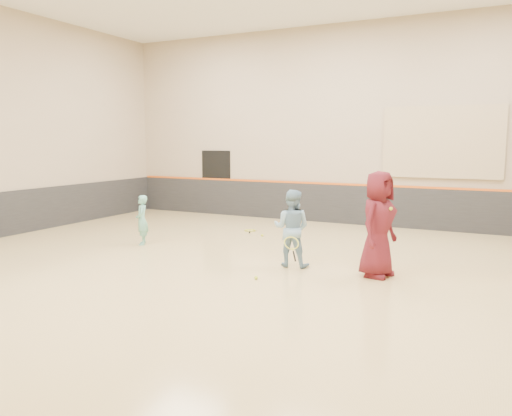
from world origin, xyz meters
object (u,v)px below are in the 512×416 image
at_px(girl, 142,220).
at_px(spare_racket, 250,230).
at_px(young_man, 378,224).
at_px(instructor, 292,228).

xyz_separation_m(girl, spare_racket, (1.56, 2.81, -0.58)).
height_order(girl, young_man, young_man).
height_order(instructor, spare_racket, instructor).
distance_m(instructor, young_man, 1.75).
bearing_deg(girl, young_man, 50.97).
distance_m(young_man, spare_racket, 5.43).
bearing_deg(spare_racket, instructor, -51.26).
bearing_deg(girl, spare_racket, 115.59).
bearing_deg(instructor, girl, -10.85).
bearing_deg(instructor, young_man, 174.03).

